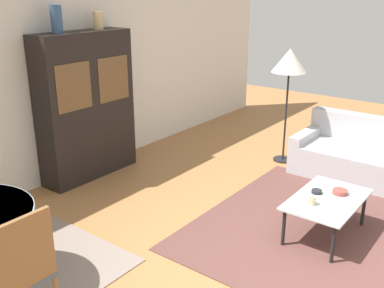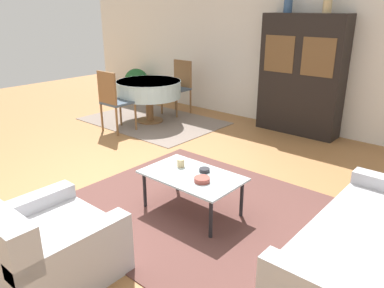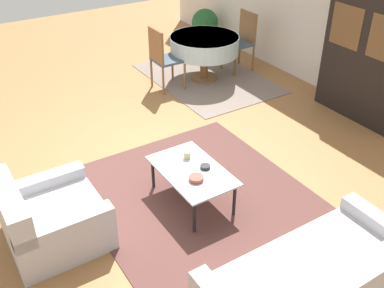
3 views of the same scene
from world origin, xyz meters
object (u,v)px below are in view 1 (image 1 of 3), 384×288
at_px(floor_lamp, 290,64).
at_px(vase_short, 98,20).
at_px(display_cabinet, 86,106).
at_px(cup, 312,200).
at_px(couch, 369,159).
at_px(bowl_small, 317,192).
at_px(dining_chair_near, 18,271).
at_px(vase_tall, 56,19).
at_px(coffee_table, 327,202).
at_px(bowl, 340,192).

xyz_separation_m(floor_lamp, vase_short, (-1.77, 1.87, 0.60)).
xyz_separation_m(display_cabinet, cup, (0.17, -3.10, -0.50)).
height_order(couch, bowl_small, couch).
bearing_deg(bowl_small, cup, -167.05).
xyz_separation_m(dining_chair_near, vase_tall, (2.00, 2.01, 1.50)).
distance_m(coffee_table, cup, 0.25).
relative_size(floor_lamp, cup, 19.49).
bearing_deg(dining_chair_near, bowl, -22.84).
bearing_deg(bowl_small, floor_lamp, 35.66).
bearing_deg(vase_short, bowl, -85.24).
relative_size(display_cabinet, floor_lamp, 1.17).
distance_m(dining_chair_near, bowl_small, 2.96).
distance_m(floor_lamp, bowl_small, 2.24).
bearing_deg(coffee_table, display_cabinet, 96.96).
distance_m(floor_lamp, vase_short, 2.64).
bearing_deg(coffee_table, dining_chair_near, 156.92).
height_order(dining_chair_near, vase_tall, vase_tall).
xyz_separation_m(floor_lamp, cup, (-1.90, -1.23, -0.97)).
xyz_separation_m(vase_tall, vase_short, (0.64, -0.00, -0.05)).
bearing_deg(vase_tall, couch, -50.71).
height_order(coffee_table, dining_chair_near, dining_chair_near).
bearing_deg(couch, cup, 90.98).
relative_size(cup, vase_short, 0.37).
bearing_deg(vase_short, display_cabinet, -179.82).
height_order(bowl_small, vase_tall, vase_tall).
distance_m(display_cabinet, cup, 3.14).
height_order(coffee_table, cup, cup).
relative_size(couch, cup, 22.26).
height_order(couch, cup, couch).
relative_size(bowl, bowl_small, 1.43).
distance_m(dining_chair_near, cup, 2.73).
distance_m(couch, coffee_table, 1.79).
bearing_deg(dining_chair_near, vase_short, 37.39).
height_order(display_cabinet, vase_tall, vase_tall).
distance_m(coffee_table, bowl_small, 0.16).
relative_size(cup, bowl, 0.54).
bearing_deg(dining_chair_near, floor_lamp, 1.92).
distance_m(bowl, vase_short, 3.62).
bearing_deg(floor_lamp, cup, -147.04).
distance_m(vase_tall, vase_short, 0.64).
bearing_deg(bowl_small, couch, -0.92).
height_order(display_cabinet, floor_lamp, display_cabinet).
relative_size(dining_chair_near, floor_lamp, 0.62).
height_order(dining_chair_near, vase_short, vase_short).
bearing_deg(vase_short, vase_tall, 180.00).
xyz_separation_m(cup, vase_short, (0.13, 3.10, 1.57)).
bearing_deg(dining_chair_near, coffee_table, -23.08).
bearing_deg(vase_tall, display_cabinet, -0.16).
xyz_separation_m(coffee_table, bowl, (0.18, -0.06, 0.06)).
bearing_deg(vase_tall, bowl_small, -75.68).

